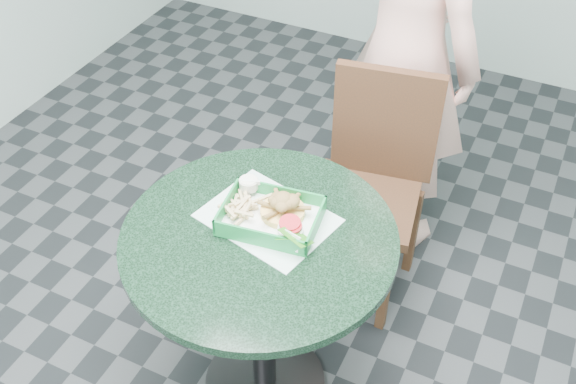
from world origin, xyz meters
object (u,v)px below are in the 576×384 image
at_px(cafe_table, 261,278).
at_px(food_basket, 271,224).
at_px(diner_person, 409,21).
at_px(crab_sandwich, 284,211).
at_px(dining_chair, 373,174).
at_px(sauce_ramekin, 254,187).

bearing_deg(cafe_table, food_basket, 80.73).
xyz_separation_m(diner_person, crab_sandwich, (-0.06, -0.92, -0.19)).
relative_size(food_basket, crab_sandwich, 2.13).
distance_m(diner_person, crab_sandwich, 0.94).
bearing_deg(diner_person, food_basket, 102.65).
bearing_deg(diner_person, cafe_table, 102.42).
distance_m(cafe_table, diner_person, 1.09).
bearing_deg(diner_person, crab_sandwich, 104.08).
relative_size(dining_chair, sauce_ramekin, 15.63).
height_order(crab_sandwich, sauce_ramekin, crab_sandwich).
distance_m(food_basket, sauce_ramekin, 0.14).
height_order(dining_chair, sauce_ramekin, dining_chair).
height_order(dining_chair, food_basket, dining_chair).
distance_m(dining_chair, food_basket, 0.67).
bearing_deg(food_basket, sauce_ramekin, 137.82).
xyz_separation_m(food_basket, sauce_ramekin, (-0.10, 0.09, 0.03)).
relative_size(diner_person, crab_sandwich, 15.07).
height_order(cafe_table, dining_chair, dining_chair).
relative_size(dining_chair, food_basket, 3.30).
xyz_separation_m(dining_chair, food_basket, (-0.11, -0.62, 0.24)).
relative_size(dining_chair, crab_sandwich, 7.04).
bearing_deg(food_basket, cafe_table, -99.27).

